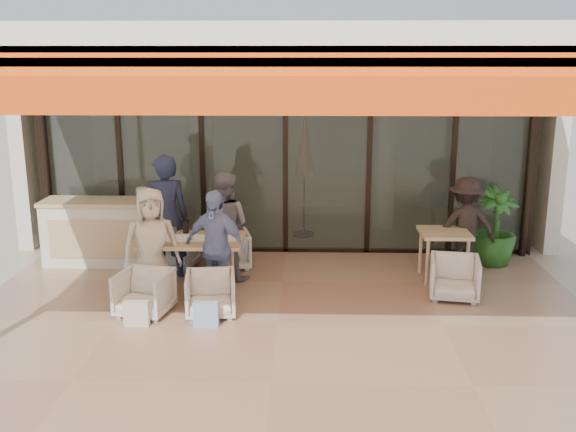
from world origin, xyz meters
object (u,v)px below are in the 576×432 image
chair_far_left (174,246)px  side_table (444,238)px  chair_near_left (144,291)px  diner_periwinkle (215,247)px  host_counter (104,232)px  diner_navy (166,218)px  diner_grey (224,226)px  diner_cream (152,245)px  chair_near_right (211,292)px  standing_woman (465,226)px  side_chair (455,276)px  chair_far_right (228,248)px  dining_table (189,242)px  potted_palm (494,227)px

chair_far_left → side_table: bearing=-176.6°
chair_near_left → side_table: bearing=31.2°
diner_periwinkle → host_counter: bearing=163.8°
diner_navy → diner_grey: (0.84, 0.00, -0.12)m
diner_cream → diner_navy: bearing=71.1°
chair_near_right → diner_grey: (0.00, 1.40, 0.49)m
chair_near_right → diner_cream: size_ratio=0.41×
diner_navy → diner_grey: 0.85m
standing_woman → side_table: bearing=38.4°
diner_cream → side_table: (4.03, 0.93, -0.13)m
diner_grey → side_chair: 3.31m
diner_cream → diner_grey: bearing=28.1°
standing_woman → chair_far_right: bearing=-6.0°
side_chair → diner_cream: bearing=-167.7°
chair_near_right → diner_periwinkle: bearing=82.7°
host_counter → chair_near_left: bearing=-61.0°
chair_near_right → standing_woman: bearing=19.0°
dining_table → diner_cream: 0.62m
chair_far_right → diner_cream: 1.69m
diner_navy → diner_periwinkle: 1.24m
diner_navy → diner_grey: bearing=160.1°
standing_woman → diner_grey: bearing=2.0°
side_chair → potted_palm: 1.77m
side_table → side_chair: side_table is taller
chair_far_right → diner_periwinkle: 1.47m
chair_near_right → dining_table: bearing=106.7°
diner_navy → standing_woman: 4.42m
host_counter → side_table: size_ratio=2.48×
diner_cream → side_chair: size_ratio=2.36×
diner_grey → diner_cream: size_ratio=1.04×
diner_grey → side_table: 3.20m
diner_cream → standing_woman: (4.40, 1.26, -0.03)m
diner_navy → diner_cream: bearing=70.1°
chair_far_left → diner_periwinkle: size_ratio=0.46×
diner_navy → potted_palm: size_ratio=1.48×
host_counter → chair_near_right: (1.97, -2.03, -0.22)m
dining_table → chair_near_right: size_ratio=2.40×
chair_near_left → chair_near_right: size_ratio=1.02×
diner_grey → side_table: (3.19, 0.03, -0.16)m
host_counter → potted_palm: potted_palm is taller
chair_far_left → diner_grey: (0.84, -0.50, 0.45)m
host_counter → side_chair: host_counter is taller
chair_far_left → diner_cream: bearing=100.1°
diner_periwinkle → standing_woman: size_ratio=1.03×
diner_grey → side_chair: diner_grey is taller
dining_table → diner_navy: (-0.41, 0.44, 0.24)m
chair_near_left → standing_woman: standing_woman is taller
chair_far_left → chair_far_right: 0.84m
diner_navy → diner_periwinkle: size_ratio=1.22×
host_counter → diner_periwinkle: 2.50m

